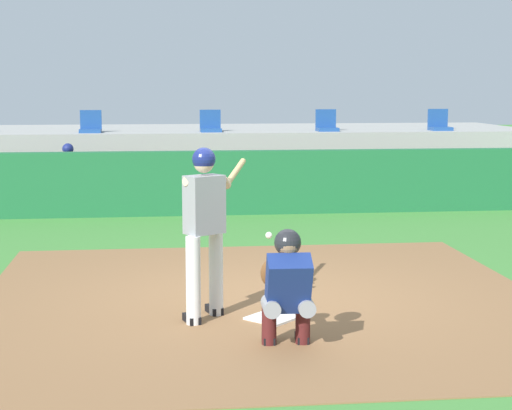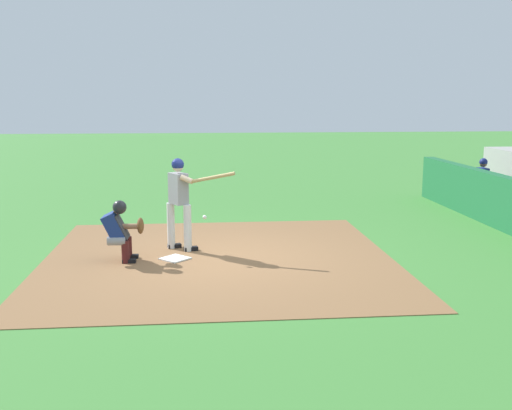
{
  "view_description": "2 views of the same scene",
  "coord_description": "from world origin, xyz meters",
  "px_view_note": "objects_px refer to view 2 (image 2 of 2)",
  "views": [
    {
      "loc": [
        -1.16,
        -9.32,
        2.44
      ],
      "look_at": [
        0.0,
        0.7,
        1.0
      ],
      "focal_mm": 59.55,
      "sensor_mm": 36.0,
      "label": 1
    },
    {
      "loc": [
        10.73,
        -0.32,
        2.95
      ],
      "look_at": [
        0.0,
        0.7,
        1.0
      ],
      "focal_mm": 41.91,
      "sensor_mm": 36.0,
      "label": 2
    }
  ],
  "objects_px": {
    "home_plate": "(175,258)",
    "dugout_player_0": "(478,181)",
    "batter_at_plate": "(180,198)",
    "catcher_crouched": "(121,229)"
  },
  "relations": [
    {
      "from": "catcher_crouched",
      "to": "dugout_player_0",
      "type": "xyz_separation_m",
      "value": [
        -4.99,
        9.1,
        0.07
      ]
    },
    {
      "from": "catcher_crouched",
      "to": "dugout_player_0",
      "type": "distance_m",
      "value": 10.38
    },
    {
      "from": "batter_at_plate",
      "to": "dugout_player_0",
      "type": "relative_size",
      "value": 1.39
    },
    {
      "from": "dugout_player_0",
      "to": "catcher_crouched",
      "type": "bearing_deg",
      "value": -61.28
    },
    {
      "from": "home_plate",
      "to": "dugout_player_0",
      "type": "xyz_separation_m",
      "value": [
        -4.99,
        8.14,
        0.65
      ]
    },
    {
      "from": "batter_at_plate",
      "to": "home_plate",
      "type": "bearing_deg",
      "value": -7.71
    },
    {
      "from": "dugout_player_0",
      "to": "batter_at_plate",
      "type": "bearing_deg",
      "value": -61.89
    },
    {
      "from": "dugout_player_0",
      "to": "home_plate",
      "type": "bearing_deg",
      "value": -58.52
    },
    {
      "from": "home_plate",
      "to": "dugout_player_0",
      "type": "bearing_deg",
      "value": 121.48
    },
    {
      "from": "batter_at_plate",
      "to": "dugout_player_0",
      "type": "distance_m",
      "value": 9.14
    }
  ]
}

